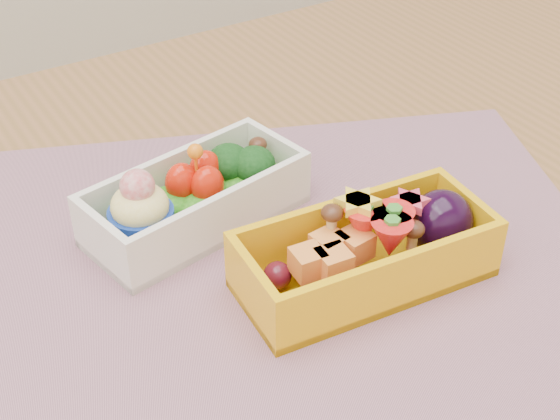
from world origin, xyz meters
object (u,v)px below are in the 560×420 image
table (320,366)px  bento_yellow (370,251)px  placemat (275,261)px  bento_white (195,198)px

table → bento_yellow: (0.02, -0.03, 0.13)m
table → placemat: size_ratio=2.57×
table → placemat: placemat is taller
placemat → bento_white: (-0.03, 0.07, 0.02)m
placemat → bento_white: bento_white is taller
bento_white → bento_yellow: bento_white is taller
table → bento_yellow: bearing=-59.1°
bento_white → table: bearing=-69.5°
placemat → bento_yellow: bento_yellow is taller
bento_white → bento_yellow: size_ratio=0.99×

